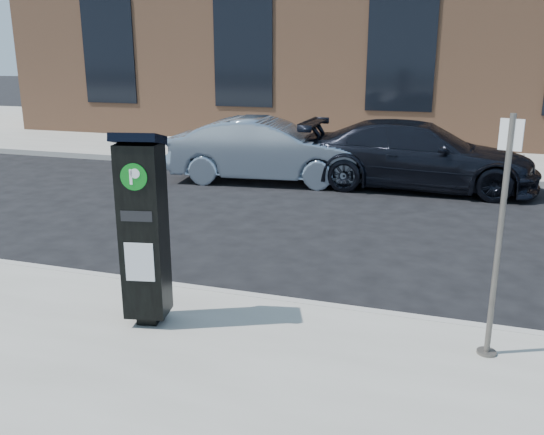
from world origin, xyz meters
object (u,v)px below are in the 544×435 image
at_px(parking_kiosk, 144,228).
at_px(car_silver, 267,150).
at_px(sign_pole, 499,241).
at_px(car_dark, 417,155).

distance_m(parking_kiosk, car_silver, 7.89).
height_order(sign_pole, car_silver, sign_pole).
relative_size(parking_kiosk, sign_pole, 0.90).
relative_size(parking_kiosk, car_silver, 0.46).
distance_m(parking_kiosk, sign_pole, 3.46).
bearing_deg(parking_kiosk, car_dark, 63.55).
height_order(parking_kiosk, sign_pole, sign_pole).
bearing_deg(car_dark, sign_pole, -170.80).
xyz_separation_m(car_silver, car_dark, (3.42, 0.39, 0.00)).
xyz_separation_m(sign_pole, car_silver, (-4.72, 7.37, -0.54)).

